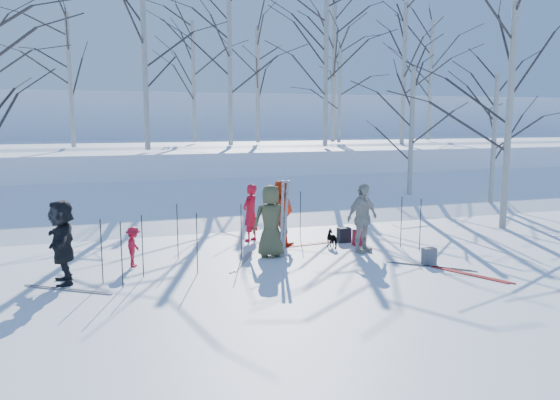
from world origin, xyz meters
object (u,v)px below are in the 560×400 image
object	(u,v)px
skier_red_north	(250,213)
skier_redor_behind	(280,213)
backpack_red	(359,238)
dog	(333,239)
backpack_dark	(344,235)
skier_olive_center	(271,221)
skier_red_seated	(134,247)
backpack_grey	(429,256)
skier_cream_east	(362,218)
skier_grey_west	(62,242)

from	to	relation	value
skier_red_north	skier_redor_behind	bearing A→B (deg)	93.25
backpack_red	dog	bearing A→B (deg)	-178.38
skier_redor_behind	backpack_red	world-z (taller)	skier_redor_behind
backpack_dark	skier_olive_center	bearing A→B (deg)	-159.36
skier_red_seated	backpack_red	distance (m)	5.83
skier_red_seated	backpack_grey	bearing A→B (deg)	-88.63
skier_red_seated	backpack_red	world-z (taller)	skier_red_seated
skier_cream_east	skier_grey_west	distance (m)	7.00
dog	backpack_dark	distance (m)	0.74
skier_redor_behind	skier_grey_west	world-z (taller)	skier_grey_west
skier_cream_east	backpack_dark	distance (m)	1.35
backpack_grey	skier_red_north	bearing A→B (deg)	132.32
skier_grey_west	backpack_grey	size ratio (longest dim) A/B	4.54
skier_redor_behind	backpack_dark	size ratio (longest dim) A/B	4.29
skier_redor_behind	backpack_dark	xyz separation A→B (m)	(1.75, -0.31, -0.66)
skier_red_seated	skier_grey_west	distance (m)	1.72
skier_red_north	backpack_dark	distance (m)	2.63
skier_red_north	skier_red_seated	xyz separation A→B (m)	(-3.21, -1.74, -0.32)
skier_cream_east	backpack_red	distance (m)	0.99
skier_red_north	dog	world-z (taller)	skier_red_north
skier_red_north	skier_redor_behind	xyz separation A→B (m)	(0.63, -0.64, 0.07)
skier_cream_east	backpack_dark	world-z (taller)	skier_cream_east
skier_grey_west	dog	xyz separation A→B (m)	(6.49, 1.15, -0.63)
skier_red_seated	skier_grey_west	xyz separation A→B (m)	(-1.44, -0.86, 0.40)
backpack_red	backpack_dark	size ratio (longest dim) A/B	1.05
backpack_grey	skier_olive_center	bearing A→B (deg)	151.27
skier_redor_behind	backpack_dark	world-z (taller)	skier_redor_behind
backpack_red	skier_redor_behind	bearing A→B (deg)	158.14
skier_red_seated	dog	size ratio (longest dim) A/B	1.65
skier_redor_behind	skier_red_north	bearing A→B (deg)	-0.46
skier_redor_behind	skier_cream_east	bearing A→B (deg)	-176.14
skier_cream_east	dog	distance (m)	1.05
skier_red_north	skier_cream_east	world-z (taller)	skier_cream_east
skier_red_north	skier_grey_west	xyz separation A→B (m)	(-4.65, -2.60, 0.08)
dog	skier_cream_east	bearing A→B (deg)	120.25
skier_olive_center	skier_grey_west	bearing A→B (deg)	17.10
skier_red_seated	skier_red_north	bearing A→B (deg)	-43.98
skier_red_north	backpack_grey	bearing A→B (deg)	90.73
skier_red_seated	skier_cream_east	world-z (taller)	skier_cream_east
skier_red_north	backpack_grey	world-z (taller)	skier_red_north
skier_redor_behind	skier_grey_west	distance (m)	5.63
dog	backpack_dark	world-z (taller)	dog
skier_red_seated	backpack_grey	distance (m)	6.79
skier_redor_behind	skier_olive_center	bearing A→B (deg)	107.75
skier_red_north	backpack_grey	xyz separation A→B (m)	(3.31, -3.63, -0.60)
skier_olive_center	skier_red_north	bearing A→B (deg)	-81.42
skier_olive_center	backpack_dark	bearing A→B (deg)	-151.61
skier_olive_center	skier_cream_east	xyz separation A→B (m)	(2.31, -0.28, -0.01)
skier_grey_west	backpack_grey	world-z (taller)	skier_grey_west
skier_cream_east	backpack_red	bearing A→B (deg)	46.72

